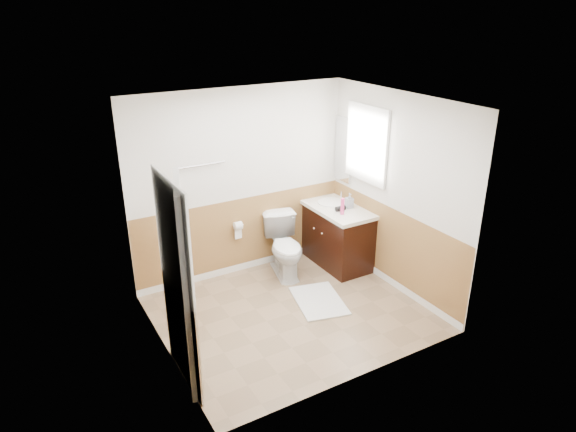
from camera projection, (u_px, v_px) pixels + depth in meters
floor at (291, 313)px, 6.13m from camera, size 3.00×3.00×0.00m
ceiling at (292, 103)px, 5.16m from camera, size 3.00×3.00×0.00m
wall_back at (241, 184)px, 6.68m from camera, size 3.00×0.00×3.00m
wall_front at (365, 265)px, 4.61m from camera, size 3.00×0.00×3.00m
wall_left at (158, 247)px, 4.95m from camera, size 0.00×3.00×3.00m
wall_right at (396, 193)px, 6.34m from camera, size 0.00×3.00×3.00m
wainscot_back at (243, 236)px, 6.96m from camera, size 3.00×0.00×3.00m
wainscot_front at (359, 334)px, 4.90m from camera, size 3.00×0.00×3.00m
wainscot_left at (166, 313)px, 5.24m from camera, size 0.00×2.60×2.60m
wainscot_right at (390, 248)px, 6.62m from camera, size 0.00×2.60×2.60m
toilet at (285, 247)px, 6.88m from camera, size 0.62×0.87×0.81m
bath_mat at (319, 301)px, 6.36m from camera, size 0.72×0.91×0.02m
vanity_cabinet at (336, 236)px, 7.20m from camera, size 0.55×1.10×0.80m
vanity_knob_left at (322, 234)px, 6.92m from camera, size 0.03×0.03×0.03m
vanity_knob_right at (314, 228)px, 7.08m from camera, size 0.03×0.03×0.03m
countertop at (336, 208)px, 7.03m from camera, size 0.60×1.15×0.05m
sink_basin at (331, 202)px, 7.14m from camera, size 0.36×0.36×0.02m
faucet at (341, 196)px, 7.20m from camera, size 0.02×0.02×0.14m
lotion_bottle at (342, 206)px, 6.73m from camera, size 0.05×0.05×0.22m
soap_dispenser at (349, 201)px, 6.95m from camera, size 0.10×0.10×0.20m
hair_dryer_body at (340, 208)px, 6.87m from camera, size 0.14×0.07×0.07m
hair_dryer_handle at (337, 210)px, 6.89m from camera, size 0.03×0.03×0.07m
mirror_panel at (343, 150)px, 7.09m from camera, size 0.02×0.35×0.90m
window_frame at (367, 144)px, 6.60m from camera, size 0.04×0.80×1.00m
window_glass at (368, 144)px, 6.61m from camera, size 0.01×0.70×0.90m
door at (186, 286)px, 4.73m from camera, size 0.29×0.78×2.04m
door_frame at (178, 287)px, 4.69m from camera, size 0.02×0.92×2.10m
door_knob at (181, 275)px, 5.04m from camera, size 0.06×0.06×0.06m
towel_bar at (201, 165)px, 6.25m from camera, size 0.62×0.02×0.02m
tp_holder_bar at (238, 226)px, 6.79m from camera, size 0.14×0.02×0.02m
tp_roll at (238, 226)px, 6.79m from camera, size 0.10×0.11×0.11m
tp_sheet at (238, 233)px, 6.83m from camera, size 0.10×0.01×0.16m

